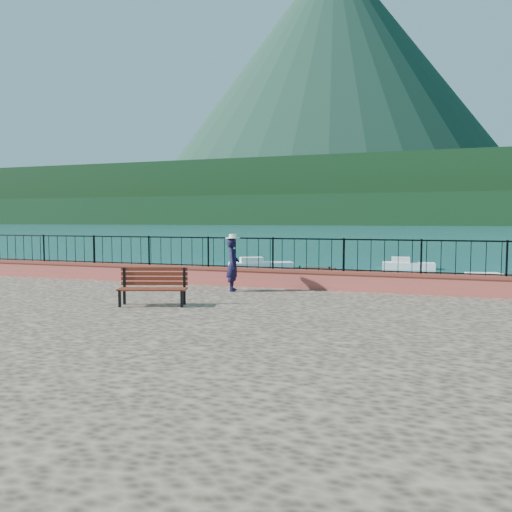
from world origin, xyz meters
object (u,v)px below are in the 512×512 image
Objects in this scene: boat_0 at (267,279)px; boat_4 at (408,263)px; boat_1 at (402,288)px; park_bench at (153,294)px; boat_3 at (261,263)px; person at (233,265)px; boat_2 at (498,281)px.

boat_0 and boat_4 have the same top height.
boat_1 is (6.50, -1.30, 0.00)m from boat_0.
park_bench is 0.40× the size of boat_3.
park_bench is 0.42× the size of boat_0.
person is 0.36× the size of boat_2.
boat_0 is 9.18m from boat_3.
boat_0 is (-1.97, 9.72, -1.58)m from person.
boat_1 is at bearing -152.82° from boat_2.
boat_2 is (10.74, 2.53, 0.00)m from boat_0.
park_bench reaches higher than boat_4.
person reaches higher than boat_2.
boat_4 is (-4.34, 9.14, 0.00)m from boat_2.
boat_2 is at bearing -68.13° from boat_4.
person is at bearing -71.78° from boat_0.
boat_1 and boat_3 have the same top height.
park_bench is 0.41× the size of boat_1.
boat_1 is at bearing -93.09° from boat_4.
park_bench reaches higher than boat_1.
boat_2 is 1.01× the size of boat_3.
boat_0 is (-1.01, 12.71, -1.08)m from park_bench.
boat_4 is at bearing -26.47° from person.
park_bench is 0.52× the size of boat_4.
boat_1 is at bearing -43.08° from person.
boat_1 is 0.99× the size of boat_3.
park_bench is at bearing -106.06° from boat_3.
park_bench is 12.71m from boat_1.
boat_4 is (5.38, 24.38, -1.08)m from park_bench.
boat_3 is at bearing 141.28° from boat_2.
person is 0.36× the size of boat_3.
boat_0 is 0.96× the size of boat_3.
park_bench is at bearing 147.59° from person.
boat_2 and boat_3 have the same top height.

